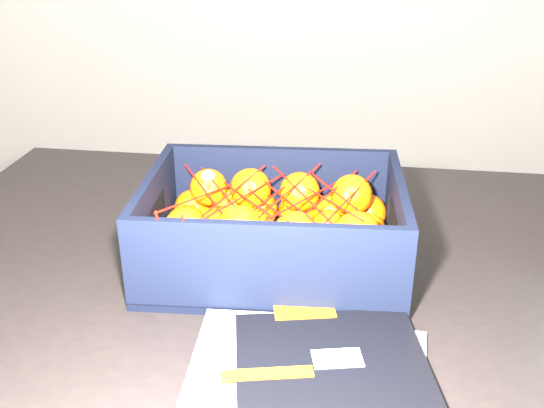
{
  "coord_description": "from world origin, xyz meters",
  "views": [
    {
      "loc": [
        0.08,
        -1.03,
        1.22
      ],
      "look_at": [
        0.02,
        -0.27,
        0.86
      ],
      "focal_mm": 41.94,
      "sensor_mm": 36.0,
      "label": 1
    }
  ],
  "objects": [
    {
      "name": "table",
      "position": [
        0.05,
        -0.24,
        0.65
      ],
      "size": [
        1.25,
        0.87,
        0.75
      ],
      "color": "black",
      "rests_on": "ground"
    },
    {
      "name": "clementine_heap",
      "position": [
        0.02,
        -0.24,
        0.8
      ],
      "size": [
        0.33,
        0.25,
        0.11
      ],
      "color": "#FF5805",
      "rests_on": "produce_crate"
    },
    {
      "name": "magazine_stack",
      "position": [
        0.09,
        -0.52,
        0.76
      ],
      "size": [
        0.29,
        0.34,
        0.02
      ],
      "color": "silver",
      "rests_on": "table"
    },
    {
      "name": "produce_crate",
      "position": [
        0.02,
        -0.24,
        0.79
      ],
      "size": [
        0.36,
        0.27,
        0.13
      ],
      "color": "brown",
      "rests_on": "table"
    },
    {
      "name": "mesh_net",
      "position": [
        0.01,
        -0.25,
        0.86
      ],
      "size": [
        0.29,
        0.24,
        0.09
      ],
      "color": "red",
      "rests_on": "clementine_heap"
    }
  ]
}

